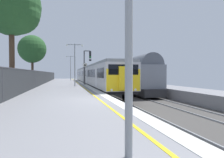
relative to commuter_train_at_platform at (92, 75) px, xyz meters
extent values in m
cube|color=gray|center=(-4.60, -23.13, -1.77)|extent=(6.40, 110.00, 1.00)
cube|color=silver|center=(-1.70, -23.13, -1.26)|extent=(0.60, 110.00, 0.01)
cube|color=yellow|center=(-2.45, -23.13, -1.26)|extent=(0.12, 110.00, 0.01)
cube|color=#423F3D|center=(4.10, -23.13, -2.37)|extent=(11.00, 110.00, 0.20)
cube|color=gray|center=(-0.71, -23.13, -2.23)|extent=(0.07, 110.00, 0.08)
cube|color=gray|center=(0.72, -23.13, -2.23)|extent=(0.07, 110.00, 0.08)
cube|color=gray|center=(3.29, -23.13, -2.23)|extent=(0.07, 110.00, 0.08)
cube|color=gray|center=(4.72, -23.13, -2.23)|extent=(0.07, 110.00, 0.08)
cube|color=#B7B7BC|center=(0.00, -9.92, 0.00)|extent=(2.80, 19.36, 2.30)
cube|color=black|center=(0.00, -9.92, -1.27)|extent=(2.64, 18.76, 0.25)
cube|color=gray|center=(0.00, -9.92, 1.27)|extent=(2.68, 19.36, 0.24)
cube|color=black|center=(-1.41, -9.92, 0.30)|extent=(0.02, 17.76, 0.84)
cube|color=silver|center=(-1.41, -14.76, -0.10)|extent=(0.03, 1.10, 1.90)
cube|color=silver|center=(-1.41, -5.08, -0.10)|extent=(0.03, 1.10, 1.90)
cylinder|color=black|center=(-0.78, -17.00, -1.77)|extent=(0.12, 0.84, 0.84)
cylinder|color=black|center=(0.78, -17.00, -1.77)|extent=(0.12, 0.84, 0.84)
cylinder|color=black|center=(-0.78, -2.84, -1.77)|extent=(0.12, 0.84, 0.84)
cylinder|color=black|center=(0.78, -2.84, -1.77)|extent=(0.12, 0.84, 0.84)
cube|color=#B7B7BC|center=(0.00, 10.04, 0.00)|extent=(2.80, 19.36, 2.30)
cube|color=black|center=(0.00, 10.04, -1.27)|extent=(2.64, 18.76, 0.25)
cube|color=gray|center=(0.00, 10.04, 1.27)|extent=(2.68, 19.36, 0.24)
cube|color=black|center=(-1.41, 10.04, 0.30)|extent=(0.02, 17.76, 0.84)
cube|color=silver|center=(-1.41, 5.20, -0.10)|extent=(0.03, 1.10, 1.90)
cube|color=silver|center=(-1.41, 14.88, -0.10)|extent=(0.03, 1.10, 1.90)
cylinder|color=black|center=(-0.78, 2.96, -1.77)|extent=(0.12, 0.84, 0.84)
cylinder|color=black|center=(0.78, 2.96, -1.77)|extent=(0.12, 0.84, 0.84)
cylinder|color=black|center=(-0.78, 17.12, -1.77)|extent=(0.12, 0.84, 0.84)
cylinder|color=black|center=(0.78, 17.12, -1.77)|extent=(0.12, 0.84, 0.84)
cube|color=yellow|center=(0.00, -19.56, -0.25)|extent=(2.70, 0.10, 1.70)
cube|color=black|center=(0.00, -19.57, 0.55)|extent=(2.40, 0.08, 0.80)
cube|color=yellow|center=(0.00, -19.70, -0.10)|extent=(0.80, 0.24, 1.80)
cylinder|color=white|center=(-0.95, -19.62, -1.00)|extent=(0.18, 0.06, 0.18)
cylinder|color=white|center=(0.95, -19.62, -1.00)|extent=(0.18, 0.06, 0.18)
cylinder|color=black|center=(0.00, -19.85, -1.25)|extent=(0.20, 0.35, 0.20)
cube|color=black|center=(0.00, 10.04, 1.52)|extent=(0.60, 0.90, 0.20)
cube|color=#232326|center=(4.00, -9.76, -1.64)|extent=(2.30, 14.08, 0.79)
cube|color=slate|center=(4.00, -9.76, -0.05)|extent=(2.60, 13.28, 2.40)
cylinder|color=#515660|center=(4.00, -9.76, 1.15)|extent=(2.39, 12.88, 2.39)
cylinder|color=black|center=(3.22, -14.80, -1.77)|extent=(0.12, 0.84, 0.84)
cylinder|color=black|center=(4.78, -14.80, -1.77)|extent=(0.12, 0.84, 0.84)
cylinder|color=black|center=(3.22, -4.72, -1.77)|extent=(0.12, 0.84, 0.84)
cylinder|color=black|center=(4.78, -4.72, -1.77)|extent=(0.12, 0.84, 0.84)
cube|color=#232326|center=(4.00, 5.12, -1.64)|extent=(2.30, 14.08, 0.79)
cube|color=slate|center=(4.00, 5.12, -0.05)|extent=(2.60, 13.28, 2.40)
cylinder|color=#515660|center=(4.00, 5.12, 1.15)|extent=(2.39, 12.88, 2.39)
cylinder|color=black|center=(3.22, 0.08, -1.77)|extent=(0.12, 0.84, 0.84)
cylinder|color=black|center=(4.78, 0.08, -1.77)|extent=(0.12, 0.84, 0.84)
cylinder|color=black|center=(3.22, 10.15, -1.77)|extent=(0.12, 0.84, 0.84)
cylinder|color=black|center=(4.78, 10.15, -1.77)|extent=(0.12, 0.84, 0.84)
cube|color=#232326|center=(4.00, 19.99, -1.64)|extent=(2.30, 14.08, 0.79)
cube|color=slate|center=(4.00, 19.99, -0.05)|extent=(2.60, 13.28, 2.40)
cylinder|color=#515660|center=(4.00, 19.99, 1.15)|extent=(2.39, 12.88, 2.39)
cylinder|color=black|center=(3.22, 14.95, -1.77)|extent=(0.12, 0.84, 0.84)
cylinder|color=black|center=(4.78, 14.95, -1.77)|extent=(0.12, 0.84, 0.84)
cylinder|color=black|center=(3.22, 25.03, -1.77)|extent=(0.12, 0.84, 0.84)
cylinder|color=black|center=(4.78, 25.03, -1.77)|extent=(0.12, 0.84, 0.84)
cylinder|color=#47474C|center=(-1.75, -5.46, 1.11)|extent=(0.18, 0.18, 4.76)
cube|color=#47474C|center=(-1.30, -5.46, 3.50)|extent=(0.90, 0.12, 0.12)
cube|color=black|center=(-0.90, -5.46, 2.95)|extent=(0.28, 0.20, 1.00)
cylinder|color=black|center=(-0.90, -5.58, 3.27)|extent=(0.16, 0.04, 0.16)
cylinder|color=black|center=(-0.90, -5.58, 2.95)|extent=(0.16, 0.04, 0.16)
cylinder|color=#19D83F|center=(-0.90, -5.58, 2.63)|extent=(0.16, 0.04, 0.16)
cube|color=black|center=(-0.90, -5.46, 2.20)|extent=(0.32, 0.16, 0.24)
cylinder|color=#59595B|center=(-1.85, -7.73, 0.03)|extent=(0.08, 0.08, 2.59)
cylinder|color=black|center=(-1.85, -7.73, 1.38)|extent=(0.59, 0.02, 0.59)
cylinder|color=silver|center=(-1.85, -7.74, 1.38)|extent=(0.56, 0.02, 0.56)
cube|color=black|center=(-1.85, -7.76, 1.38)|extent=(0.24, 0.01, 0.18)
cylinder|color=#93999E|center=(-3.26, -9.76, 1.28)|extent=(0.14, 0.14, 5.10)
cube|color=#93999E|center=(-2.81, -9.76, 3.73)|extent=(0.90, 0.08, 0.08)
cylinder|color=silver|center=(-2.36, -9.76, 3.65)|extent=(0.20, 0.20, 0.18)
cube|color=#93999E|center=(-3.71, -9.76, 3.73)|extent=(0.90, 0.08, 0.08)
cylinder|color=silver|center=(-4.16, -9.76, 3.65)|extent=(0.20, 0.20, 0.18)
cylinder|color=#93999E|center=(-3.26, 11.72, 1.48)|extent=(0.14, 0.14, 5.49)
cube|color=#93999E|center=(-2.81, 11.72, 4.12)|extent=(0.90, 0.08, 0.08)
cylinder|color=silver|center=(-2.36, 11.72, 4.04)|extent=(0.20, 0.20, 0.18)
cube|color=#93999E|center=(-3.71, 11.72, 4.12)|extent=(0.90, 0.08, 0.08)
cylinder|color=silver|center=(-4.16, 11.72, 4.04)|extent=(0.20, 0.20, 0.18)
cube|color=#282B2D|center=(-7.55, -23.13, -0.35)|extent=(0.03, 99.00, 1.83)
cube|color=#38383D|center=(-7.55, -23.13, 0.57)|extent=(0.06, 99.00, 0.06)
cylinder|color=#38383D|center=(-7.55, -23.13, -0.35)|extent=(0.07, 0.07, 1.83)
cylinder|color=#38383D|center=(-7.55, -11.44, -0.35)|extent=(0.07, 0.07, 1.83)
cylinder|color=#38383D|center=(-7.55, 0.25, -0.35)|extent=(0.07, 0.07, 1.83)
cylinder|color=#38383D|center=(-7.55, 11.93, -0.35)|extent=(0.07, 0.07, 1.83)
cylinder|color=#38383D|center=(-7.55, 23.62, -0.35)|extent=(0.07, 0.07, 1.83)
cylinder|color=#473323|center=(-8.46, -17.23, 1.50)|extent=(0.41, 0.41, 5.53)
sphere|color=#234C23|center=(-8.46, -17.23, 5.52)|extent=(4.54, 4.54, 4.54)
sphere|color=#234C23|center=(-7.89, -17.50, 4.95)|extent=(3.29, 3.29, 3.29)
cylinder|color=#473323|center=(-9.80, 1.92, 0.94)|extent=(0.39, 0.39, 4.42)
sphere|color=#234C23|center=(-9.80, 1.92, 4.43)|extent=(4.62, 4.62, 4.62)
sphere|color=#234C23|center=(-9.96, 2.37, 3.85)|extent=(3.52, 3.52, 3.52)
camera|label=1|loc=(-4.34, -34.67, 0.22)|focal=32.75mm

